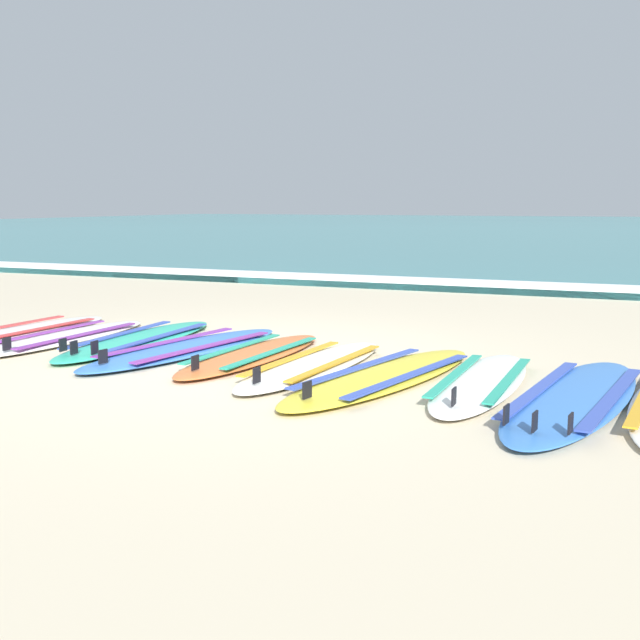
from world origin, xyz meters
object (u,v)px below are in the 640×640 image
(surfboard_5, at_px, (314,365))
(surfboard_7, at_px, (481,382))
(surfboard_0, at_px, (16,333))
(surfboard_2, at_px, (138,340))
(surfboard_1, at_px, (62,338))
(surfboard_8, at_px, (575,397))
(surfboard_3, at_px, (186,348))
(surfboard_6, at_px, (384,376))
(surfboard_4, at_px, (253,355))

(surfboard_5, xyz_separation_m, surfboard_7, (1.34, -0.09, 0.00))
(surfboard_0, height_order, surfboard_2, same)
(surfboard_1, height_order, surfboard_2, same)
(surfboard_0, bearing_deg, surfboard_8, -6.30)
(surfboard_3, bearing_deg, surfboard_6, -11.23)
(surfboard_2, height_order, surfboard_3, same)
(surfboard_3, bearing_deg, surfboard_7, -6.46)
(surfboard_7, relative_size, surfboard_8, 0.81)
(surfboard_7, bearing_deg, surfboard_5, 176.34)
(surfboard_4, bearing_deg, surfboard_2, 170.07)
(surfboard_5, bearing_deg, surfboard_2, 168.05)
(surfboard_0, xyz_separation_m, surfboard_3, (2.01, -0.07, -0.00))
(surfboard_6, bearing_deg, surfboard_5, 164.89)
(surfboard_4, height_order, surfboard_7, same)
(surfboard_2, bearing_deg, surfboard_4, -9.93)
(surfboard_0, relative_size, surfboard_2, 1.02)
(surfboard_0, relative_size, surfboard_4, 1.12)
(surfboard_5, bearing_deg, surfboard_6, -15.11)
(surfboard_2, distance_m, surfboard_6, 2.67)
(surfboard_1, distance_m, surfboard_8, 4.73)
(surfboard_1, height_order, surfboard_3, same)
(surfboard_1, bearing_deg, surfboard_5, -4.81)
(surfboard_0, xyz_separation_m, surfboard_7, (4.66, -0.37, 0.00))
(surfboard_1, relative_size, surfboard_5, 1.02)
(surfboard_5, height_order, surfboard_8, same)
(surfboard_3, height_order, surfboard_5, same)
(surfboard_2, bearing_deg, surfboard_6, -12.74)
(surfboard_5, height_order, surfboard_6, same)
(surfboard_1, relative_size, surfboard_7, 1.05)
(surfboard_1, xyz_separation_m, surfboard_6, (3.34, -0.40, -0.00))
(surfboard_2, relative_size, surfboard_8, 0.89)
(surfboard_7, bearing_deg, surfboard_6, -172.95)
(surfboard_0, xyz_separation_m, surfboard_6, (3.96, -0.46, -0.00))
(surfboard_2, xyz_separation_m, surfboard_6, (2.60, -0.59, -0.00))
(surfboard_8, bearing_deg, surfboard_3, 171.20)
(surfboard_1, xyz_separation_m, surfboard_8, (4.70, -0.53, -0.00))
(surfboard_1, distance_m, surfboard_4, 2.06)
(surfboard_7, distance_m, surfboard_8, 0.69)
(surfboard_0, distance_m, surfboard_7, 4.68)
(surfboard_6, xyz_separation_m, surfboard_7, (0.70, 0.09, 0.00))
(surfboard_6, height_order, surfboard_7, same)
(surfboard_3, bearing_deg, surfboard_0, 177.88)
(surfboard_2, xyz_separation_m, surfboard_3, (0.65, -0.20, -0.00))
(surfboard_3, height_order, surfboard_7, same)
(surfboard_0, distance_m, surfboard_1, 0.63)
(surfboard_0, bearing_deg, surfboard_2, 5.33)
(surfboard_6, relative_size, surfboard_8, 0.96)
(surfboard_7, bearing_deg, surfboard_2, 171.37)
(surfboard_4, relative_size, surfboard_5, 0.97)
(surfboard_4, bearing_deg, surfboard_8, -10.35)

